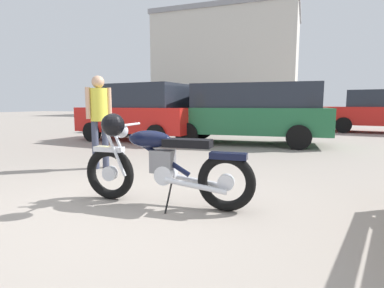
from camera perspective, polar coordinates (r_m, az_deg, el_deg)
ground_plane at (r=3.51m, az=-12.28°, el=-11.97°), size 80.00×80.00×0.00m
vintage_motorcycle at (r=3.51m, az=-6.17°, el=-3.55°), size 2.08×0.74×1.07m
bystander at (r=5.72m, az=-16.96°, el=5.71°), size 0.32×0.37×1.66m
pale_sedan_back at (r=9.16m, az=10.43°, el=5.93°), size 4.76×2.10×1.74m
red_hatchback_near at (r=13.24m, az=-4.19°, el=6.45°), size 4.87×2.36×1.74m
white_estate_far at (r=9.85m, az=-9.58°, el=5.91°), size 4.09×2.23×1.78m
blue_hatchback_right at (r=17.43m, az=-4.86°, el=6.59°), size 4.12×2.31×1.78m
industrial_building at (r=36.42m, az=6.80°, el=14.39°), size 15.59×10.39×11.22m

